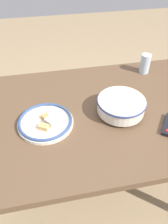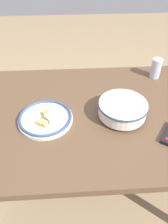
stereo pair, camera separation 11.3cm
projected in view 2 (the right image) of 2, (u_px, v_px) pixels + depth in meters
ground_plane at (95, 185)px, 1.71m from camera, size 8.00×8.00×0.00m
dining_table at (99, 123)px, 1.25m from camera, size 1.36×0.92×0.78m
noodle_bowl at (122, 109)px, 1.14m from camera, size 0.26×0.26×0.09m
food_plate at (46, 118)px, 1.13m from camera, size 0.28×0.28×0.05m
drinking_glass at (156, 68)px, 1.41m from camera, size 0.07×0.07×0.13m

